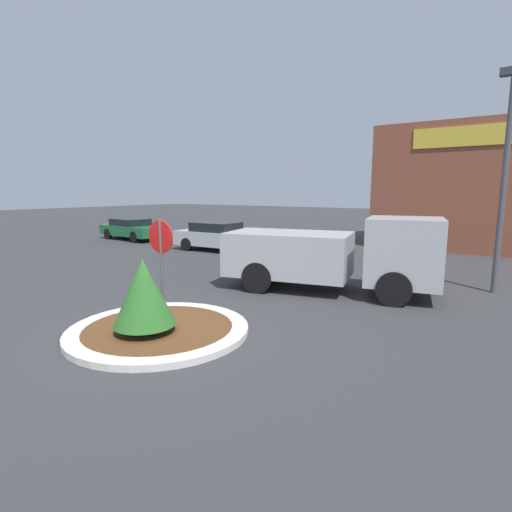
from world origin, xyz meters
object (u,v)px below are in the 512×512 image
stop_sign (161,251)px  parked_sedan_silver (219,236)px  parked_sedan_green (132,229)px  utility_truck (334,254)px  light_pole (506,165)px

stop_sign → parked_sedan_silver: bearing=122.6°
parked_sedan_green → parked_sedan_silver: size_ratio=1.02×
utility_truck → light_pole: size_ratio=1.02×
utility_truck → light_pole: 5.31m
parked_sedan_green → light_pole: bearing=-2.2°
utility_truck → light_pole: light_pole is taller
parked_sedan_silver → light_pole: light_pole is taller
utility_truck → parked_sedan_green: 16.02m
stop_sign → parked_sedan_silver: (-5.80, 9.08, -0.90)m
parked_sedan_silver → light_pole: 12.40m
parked_sedan_green → light_pole: light_pole is taller
utility_truck → parked_sedan_silver: utility_truck is taller
stop_sign → parked_sedan_green: size_ratio=0.50×
parked_sedan_silver → light_pole: bearing=-12.0°
stop_sign → parked_sedan_silver: stop_sign is taller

